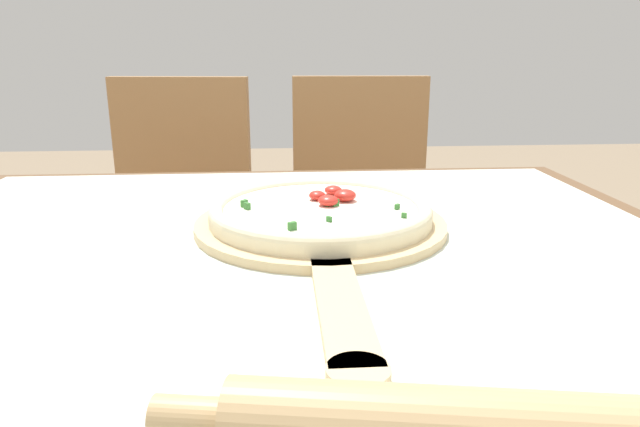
{
  "coord_description": "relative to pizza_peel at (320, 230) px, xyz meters",
  "views": [
    {
      "loc": [
        0.0,
        -0.64,
        0.97
      ],
      "look_at": [
        0.06,
        0.08,
        0.76
      ],
      "focal_mm": 32.0,
      "sensor_mm": 36.0,
      "label": 1
    }
  ],
  "objects": [
    {
      "name": "dining_table",
      "position": [
        -0.06,
        -0.08,
        -0.11
      ],
      "size": [
        1.13,
        1.04,
        0.72
      ],
      "color": "brown",
      "rests_on": "ground_plane"
    },
    {
      "name": "towel_cloth",
      "position": [
        -0.06,
        -0.08,
        -0.01
      ],
      "size": [
        1.05,
        0.96,
        0.0
      ],
      "color": "silver",
      "rests_on": "dining_table"
    },
    {
      "name": "pizza_peel",
      "position": [
        0.0,
        0.0,
        0.0
      ],
      "size": [
        0.34,
        0.58,
        0.01
      ],
      "color": "#D6B784",
      "rests_on": "towel_cloth"
    },
    {
      "name": "pizza",
      "position": [
        0.0,
        0.03,
        0.02
      ],
      "size": [
        0.3,
        0.3,
        0.04
      ],
      "color": "beige",
      "rests_on": "pizza_peel"
    },
    {
      "name": "chair_left",
      "position": [
        -0.33,
        0.79,
        -0.22
      ],
      "size": [
        0.44,
        0.44,
        0.89
      ],
      "rotation": [
        0.0,
        0.0,
        -0.11
      ],
      "color": "#A37547",
      "rests_on": "ground_plane"
    },
    {
      "name": "chair_right",
      "position": [
        0.17,
        0.79,
        -0.22
      ],
      "size": [
        0.42,
        0.42,
        0.89
      ],
      "rotation": [
        0.0,
        0.0,
        -0.05
      ],
      "color": "#A37547",
      "rests_on": "ground_plane"
    }
  ]
}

